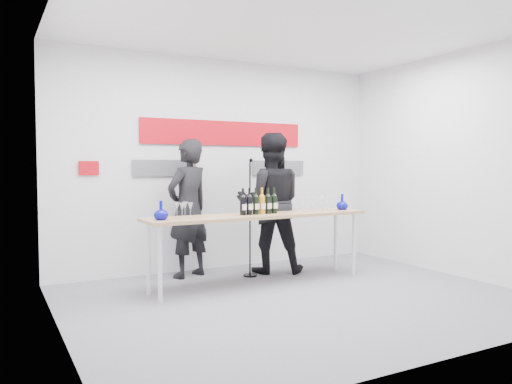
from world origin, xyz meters
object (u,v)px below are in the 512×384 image
presenter_left (188,208)px  tasting_table (260,219)px  presenter_right (270,203)px  mic_stand (250,241)px

presenter_left → tasting_table: bearing=105.7°
presenter_left → presenter_right: bearing=144.2°
tasting_table → presenter_left: 1.04m
presenter_right → tasting_table: bearing=74.5°
presenter_left → presenter_right: size_ratio=0.95×
presenter_right → mic_stand: (-0.37, -0.10, -0.49)m
tasting_table → presenter_left: size_ratio=1.61×
presenter_left → mic_stand: size_ratio=1.16×
mic_stand → tasting_table: bearing=-95.2°
tasting_table → mic_stand: (0.10, 0.45, -0.33)m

